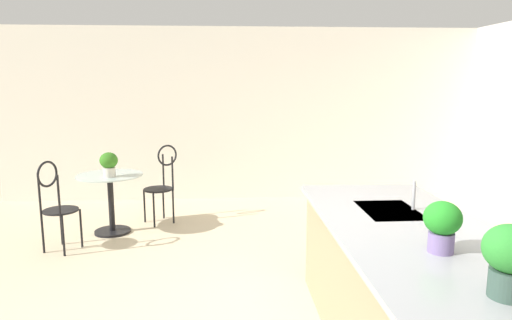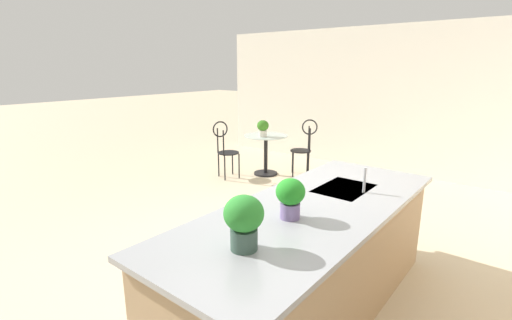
% 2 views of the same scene
% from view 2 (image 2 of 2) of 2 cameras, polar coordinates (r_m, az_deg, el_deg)
% --- Properties ---
extents(ground_plane, '(40.00, 40.00, 0.00)m').
position_cam_2_polar(ground_plane, '(3.93, -0.56, -15.61)').
color(ground_plane, beige).
extents(wall_left_window, '(0.12, 7.80, 2.70)m').
position_cam_2_polar(wall_left_window, '(7.24, 21.49, 8.61)').
color(wall_left_window, silver).
rests_on(wall_left_window, ground).
extents(kitchen_island, '(2.80, 1.06, 0.92)m').
position_cam_2_polar(kitchen_island, '(3.07, 8.57, -15.11)').
color(kitchen_island, tan).
rests_on(kitchen_island, ground).
extents(bistro_table, '(0.80, 0.80, 0.74)m').
position_cam_2_polar(bistro_table, '(6.74, 1.54, 1.43)').
color(bistro_table, black).
rests_on(bistro_table, ground).
extents(chair_near_window, '(0.53, 0.53, 1.04)m').
position_cam_2_polar(chair_near_window, '(6.72, 7.54, 2.39)').
color(chair_near_window, black).
rests_on(chair_near_window, ground).
extents(chair_by_island, '(0.52, 0.50, 1.04)m').
position_cam_2_polar(chair_by_island, '(6.51, -4.82, 2.06)').
color(chair_by_island, black).
rests_on(chair_by_island, ground).
extents(sink_faucet, '(0.02, 0.02, 0.22)m').
position_cam_2_polar(sink_faucet, '(3.23, 16.65, -3.05)').
color(sink_faucet, '#B2B5BA').
rests_on(sink_faucet, kitchen_island).
extents(potted_plant_on_table, '(0.21, 0.21, 0.30)m').
position_cam_2_polar(potted_plant_on_table, '(6.52, 1.08, 5.15)').
color(potted_plant_on_table, beige).
rests_on(potted_plant_on_table, bistro_table).
extents(potted_plant_counter_near, '(0.21, 0.21, 0.29)m').
position_cam_2_polar(potted_plant_counter_near, '(2.57, 5.41, -5.61)').
color(potted_plant_counter_near, '#7A669E').
rests_on(potted_plant_counter_near, kitchen_island).
extents(potted_plant_counter_far, '(0.24, 0.24, 0.34)m').
position_cam_2_polar(potted_plant_counter_far, '(2.13, -1.92, -9.24)').
color(potted_plant_counter_far, '#385147').
rests_on(potted_plant_counter_far, kitchen_island).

